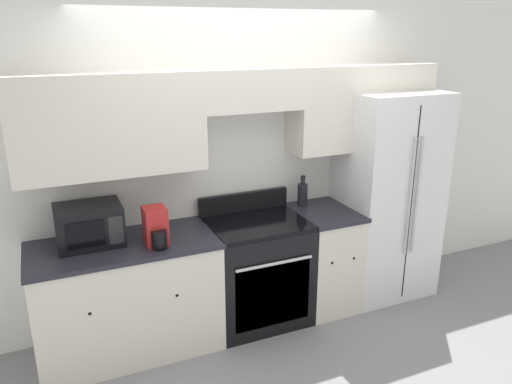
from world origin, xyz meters
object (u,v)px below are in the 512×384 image
at_px(oven_range, 257,270).
at_px(bottle, 302,194).
at_px(microwave, 89,225).
at_px(refrigerator, 385,195).

relative_size(oven_range, bottle, 3.88).
xyz_separation_m(oven_range, microwave, (-1.27, 0.08, 0.58)).
distance_m(refrigerator, microwave, 2.55).
bearing_deg(refrigerator, bottle, 168.16).
bearing_deg(refrigerator, microwave, 178.97).
bearing_deg(oven_range, refrigerator, 1.64).
distance_m(refrigerator, bottle, 0.78).
distance_m(oven_range, refrigerator, 1.37).
relative_size(microwave, bottle, 1.69).
height_order(oven_range, microwave, microwave).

